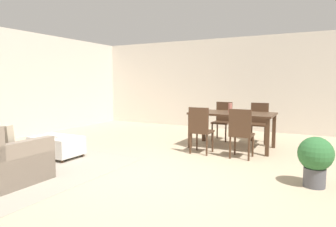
# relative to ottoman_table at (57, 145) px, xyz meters

# --- Properties ---
(ground_plane) EXTENTS (10.80, 10.80, 0.00)m
(ground_plane) POSITION_rel_ottoman_table_xyz_m (2.01, -0.17, -0.23)
(ground_plane) COLOR tan
(wall_back) EXTENTS (9.00, 0.12, 2.70)m
(wall_back) POSITION_rel_ottoman_table_xyz_m (2.01, 4.83, 1.12)
(wall_back) COLOR beige
(wall_back) RESTS_ON ground_plane
(area_rug) EXTENTS (3.00, 2.80, 0.01)m
(area_rug) POSITION_rel_ottoman_table_xyz_m (-0.02, -0.65, -0.22)
(area_rug) COLOR gray
(area_rug) RESTS_ON ground_plane
(ottoman_table) EXTENTS (0.91, 0.59, 0.39)m
(ottoman_table) POSITION_rel_ottoman_table_xyz_m (0.00, 0.00, 0.00)
(ottoman_table) COLOR silver
(ottoman_table) RESTS_ON ground_plane
(dining_table) EXTENTS (1.71, 0.94, 0.76)m
(dining_table) POSITION_rel_ottoman_table_xyz_m (2.68, 2.32, 0.45)
(dining_table) COLOR #422B1C
(dining_table) RESTS_ON ground_plane
(dining_chair_near_left) EXTENTS (0.40, 0.40, 0.92)m
(dining_chair_near_left) POSITION_rel_ottoman_table_xyz_m (2.28, 1.50, 0.29)
(dining_chair_near_left) COLOR #422B1C
(dining_chair_near_left) RESTS_ON ground_plane
(dining_chair_near_right) EXTENTS (0.40, 0.40, 0.92)m
(dining_chair_near_right) POSITION_rel_ottoman_table_xyz_m (3.07, 1.50, 0.29)
(dining_chair_near_right) COLOR #422B1C
(dining_chair_near_right) RESTS_ON ground_plane
(dining_chair_far_left) EXTENTS (0.42, 0.42, 0.92)m
(dining_chair_far_left) POSITION_rel_ottoman_table_xyz_m (2.22, 3.12, 0.29)
(dining_chair_far_left) COLOR #422B1C
(dining_chair_far_left) RESTS_ON ground_plane
(dining_chair_far_right) EXTENTS (0.42, 0.42, 0.92)m
(dining_chair_far_right) POSITION_rel_ottoman_table_xyz_m (3.07, 3.19, 0.29)
(dining_chair_far_right) COLOR #422B1C
(dining_chair_far_right) RESTS_ON ground_plane
(vase_centerpiece) EXTENTS (0.08, 0.08, 0.20)m
(vase_centerpiece) POSITION_rel_ottoman_table_xyz_m (2.62, 2.34, 0.63)
(vase_centerpiece) COLOR #B26659
(vase_centerpiece) RESTS_ON dining_table
(book_on_ottoman) EXTENTS (0.31, 0.27, 0.03)m
(book_on_ottoman) POSITION_rel_ottoman_table_xyz_m (0.10, -0.00, 0.18)
(book_on_ottoman) COLOR silver
(book_on_ottoman) RESTS_ON ottoman_table
(potted_plant) EXTENTS (0.45, 0.45, 0.68)m
(potted_plant) POSITION_rel_ottoman_table_xyz_m (4.32, 0.49, 0.17)
(potted_plant) COLOR #4C4C51
(potted_plant) RESTS_ON ground_plane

